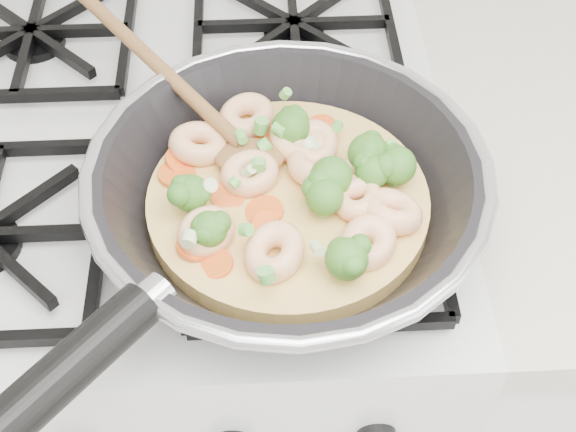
{
  "coord_description": "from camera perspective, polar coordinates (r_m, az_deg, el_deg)",
  "views": [
    {
      "loc": [
        0.11,
        1.09,
        1.47
      ],
      "look_at": [
        0.13,
        1.55,
        0.93
      ],
      "focal_mm": 49.72,
      "sensor_mm": 36.0,
      "label": 1
    }
  ],
  "objects": [
    {
      "name": "stove",
      "position": [
        1.19,
        -6.65,
        -9.51
      ],
      "size": [
        0.6,
        0.6,
        0.92
      ],
      "color": "silver",
      "rests_on": "ground"
    },
    {
      "name": "skillet",
      "position": [
        0.69,
        -0.17,
        1.63
      ],
      "size": [
        0.42,
        0.51,
        0.09
      ],
      "rotation": [
        0.0,
        0.0,
        0.03
      ],
      "color": "black",
      "rests_on": "stove"
    }
  ]
}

